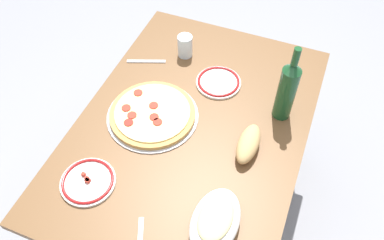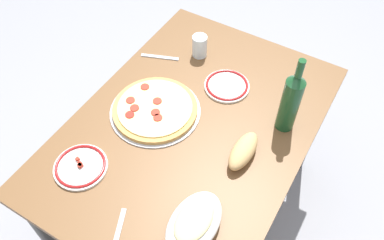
% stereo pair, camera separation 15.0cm
% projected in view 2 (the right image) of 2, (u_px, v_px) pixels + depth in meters
% --- Properties ---
extents(ground_plane, '(8.00, 8.00, 0.00)m').
position_uv_depth(ground_plane, '(192.00, 209.00, 2.09)').
color(ground_plane, gray).
rests_on(ground_plane, ground).
extents(dining_table, '(1.21, 0.85, 0.72)m').
position_uv_depth(dining_table, '(192.00, 143.00, 1.63)').
color(dining_table, brown).
rests_on(dining_table, ground).
extents(pepperoni_pizza, '(0.36, 0.36, 0.03)m').
position_uv_depth(pepperoni_pizza, '(155.00, 109.00, 1.56)').
color(pepperoni_pizza, '#B7B7BC').
rests_on(pepperoni_pizza, dining_table).
extents(baked_pasta_dish, '(0.24, 0.15, 0.08)m').
position_uv_depth(baked_pasta_dish, '(194.00, 222.00, 1.24)').
color(baked_pasta_dish, white).
rests_on(baked_pasta_dish, dining_table).
extents(wine_bottle, '(0.07, 0.07, 0.34)m').
position_uv_depth(wine_bottle, '(291.00, 101.00, 1.42)').
color(wine_bottle, '#194723').
rests_on(wine_bottle, dining_table).
extents(water_glass, '(0.07, 0.07, 0.10)m').
position_uv_depth(water_glass, '(200.00, 46.00, 1.74)').
color(water_glass, silver).
rests_on(water_glass, dining_table).
extents(side_plate_near, '(0.19, 0.19, 0.02)m').
position_uv_depth(side_plate_near, '(227.00, 85.00, 1.65)').
color(side_plate_near, white).
rests_on(side_plate_near, dining_table).
extents(side_plate_far, '(0.19, 0.19, 0.02)m').
position_uv_depth(side_plate_far, '(81.00, 166.00, 1.40)').
color(side_plate_far, white).
rests_on(side_plate_far, dining_table).
extents(bread_loaf, '(0.18, 0.08, 0.07)m').
position_uv_depth(bread_loaf, '(243.00, 151.00, 1.41)').
color(bread_loaf, tan).
rests_on(bread_loaf, dining_table).
extents(fork_left, '(0.16, 0.08, 0.00)m').
position_uv_depth(fork_left, '(118.00, 233.00, 1.25)').
color(fork_left, '#B7B7BC').
rests_on(fork_left, dining_table).
extents(fork_right, '(0.08, 0.16, 0.00)m').
position_uv_depth(fork_right, '(160.00, 57.00, 1.76)').
color(fork_right, '#B7B7BC').
rests_on(fork_right, dining_table).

